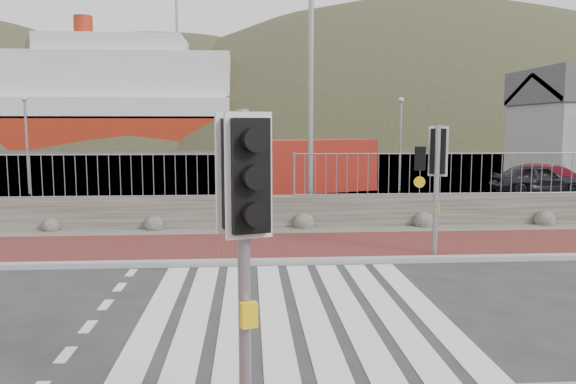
{
  "coord_description": "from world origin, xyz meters",
  "views": [
    {
      "loc": [
        -0.66,
        -8.49,
        2.89
      ],
      "look_at": [
        0.14,
        3.0,
        1.53
      ],
      "focal_mm": 35.0,
      "sensor_mm": 36.0,
      "label": 1
    }
  ],
  "objects": [
    {
      "name": "ground",
      "position": [
        0.0,
        0.0,
        0.0
      ],
      "size": [
        220.0,
        220.0,
        0.0
      ],
      "primitive_type": "plane",
      "color": "#28282B",
      "rests_on": "ground"
    },
    {
      "name": "sidewalk_far",
      "position": [
        0.0,
        4.5,
        0.04
      ],
      "size": [
        40.0,
        3.0,
        0.08
      ],
      "primitive_type": "cube",
      "color": "maroon",
      "rests_on": "ground"
    },
    {
      "name": "kerb_far",
      "position": [
        0.0,
        3.0,
        0.05
      ],
      "size": [
        40.0,
        0.25,
        0.12
      ],
      "primitive_type": "cube",
      "color": "gray",
      "rests_on": "ground"
    },
    {
      "name": "zebra_crossing",
      "position": [
        -0.0,
        0.0,
        0.01
      ],
      "size": [
        4.62,
        5.6,
        0.01
      ],
      "color": "silver",
      "rests_on": "ground"
    },
    {
      "name": "gravel_strip",
      "position": [
        0.0,
        6.5,
        0.03
      ],
      "size": [
        40.0,
        1.5,
        0.06
      ],
      "primitive_type": "cube",
      "color": "#59544C",
      "rests_on": "ground"
    },
    {
      "name": "stone_wall",
      "position": [
        0.0,
        7.3,
        0.45
      ],
      "size": [
        40.0,
        0.6,
        0.9
      ],
      "primitive_type": "cube",
      "color": "#49433C",
      "rests_on": "ground"
    },
    {
      "name": "railing",
      "position": [
        0.0,
        7.15,
        1.82
      ],
      "size": [
        18.07,
        0.07,
        1.22
      ],
      "color": "gray",
      "rests_on": "stone_wall"
    },
    {
      "name": "quay",
      "position": [
        0.0,
        27.9,
        0.0
      ],
      "size": [
        120.0,
        40.0,
        0.5
      ],
      "primitive_type": "cube",
      "color": "#4C4C4F",
      "rests_on": "ground"
    },
    {
      "name": "water",
      "position": [
        0.0,
        62.9,
        0.0
      ],
      "size": [
        220.0,
        50.0,
        0.05
      ],
      "primitive_type": "cube",
      "color": "#3F4C54",
      "rests_on": "ground"
    },
    {
      "name": "ferry",
      "position": [
        -24.65,
        67.9,
        5.36
      ],
      "size": [
        50.0,
        16.0,
        20.0
      ],
      "color": "maroon",
      "rests_on": "ground"
    },
    {
      "name": "hills_backdrop",
      "position": [
        6.74,
        87.9,
        -23.05
      ],
      "size": [
        254.0,
        90.0,
        100.0
      ],
      "color": "#2A311D",
      "rests_on": "ground"
    },
    {
      "name": "traffic_signal_near",
      "position": [
        -0.71,
        -3.31,
        2.19
      ],
      "size": [
        0.5,
        0.39,
        3.04
      ],
      "rotation": [
        0.0,
        0.0,
        0.33
      ],
      "color": "gray",
      "rests_on": "ground"
    },
    {
      "name": "traffic_signal_far",
      "position": [
        3.36,
        3.39,
        2.1
      ],
      "size": [
        0.71,
        0.47,
        2.91
      ],
      "rotation": [
        0.0,
        0.0,
        2.73
      ],
      "color": "gray",
      "rests_on": "ground"
    },
    {
      "name": "streetlight",
      "position": [
        1.32,
        8.07,
        5.17
      ],
      "size": [
        1.94,
        0.54,
        9.18
      ],
      "rotation": [
        0.0,
        0.0,
        -0.18
      ],
      "color": "gray",
      "rests_on": "ground"
    },
    {
      "name": "shipping_container",
      "position": [
        2.13,
        16.31,
        1.13
      ],
      "size": [
        5.9,
        4.06,
        2.27
      ],
      "primitive_type": "cube",
      "rotation": [
        0.0,
        0.0,
        0.36
      ],
      "color": "maroon",
      "rests_on": "ground"
    },
    {
      "name": "car_a",
      "position": [
        11.51,
        14.31,
        0.64
      ],
      "size": [
        3.86,
        1.73,
        1.29
      ],
      "primitive_type": "imported",
      "rotation": [
        0.0,
        0.0,
        1.51
      ],
      "color": "black",
      "rests_on": "ground"
    },
    {
      "name": "car_b",
      "position": [
        12.26,
        14.83,
        0.62
      ],
      "size": [
        3.95,
        2.04,
        1.24
      ],
      "primitive_type": "imported",
      "rotation": [
        0.0,
        0.0,
        1.77
      ],
      "color": "#530B17",
      "rests_on": "ground"
    }
  ]
}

